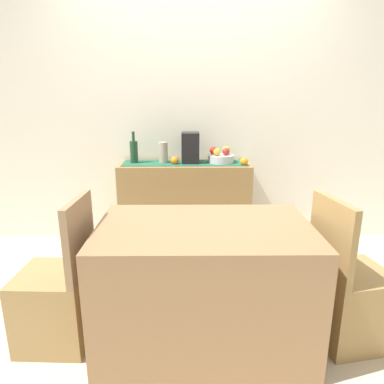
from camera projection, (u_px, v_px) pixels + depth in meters
name	position (u px, v px, depth m)	size (l,w,h in m)	color
ground_plane	(197.00, 297.00, 2.63)	(6.40, 6.40, 0.02)	beige
room_wall_rear	(194.00, 104.00, 3.40)	(6.40, 0.06, 2.70)	silver
sideboard_console	(185.00, 205.00, 3.40)	(1.21, 0.42, 0.82)	olive
table_runner	(185.00, 163.00, 3.29)	(1.14, 0.32, 0.01)	#22563E
fruit_bowl	(221.00, 159.00, 3.28)	(0.24, 0.24, 0.07)	silver
apple_front	(213.00, 150.00, 3.30)	(0.07, 0.07, 0.07)	red
apple_right	(226.00, 151.00, 3.25)	(0.07, 0.07, 0.07)	#A52820
apple_left	(217.00, 152.00, 3.23)	(0.06, 0.06, 0.06)	gold
apple_center	(226.00, 150.00, 3.31)	(0.07, 0.07, 0.07)	#9AA738
wine_bottle	(134.00, 151.00, 3.26)	(0.07, 0.07, 0.29)	#1C4027
coffee_maker	(190.00, 148.00, 3.25)	(0.16, 0.18, 0.28)	black
ceramic_vase	(163.00, 153.00, 3.26)	(0.08, 0.08, 0.20)	#9F9788
orange_loose_mid	(175.00, 161.00, 3.22)	(0.07, 0.07, 0.07)	orange
orange_loose_far	(244.00, 161.00, 3.18)	(0.07, 0.07, 0.07)	orange
dining_table	(204.00, 284.00, 2.08)	(1.21, 0.76, 0.74)	#926C48
chair_near_window	(58.00, 301.00, 2.10)	(0.42, 0.42, 0.90)	#9C7C4B
chair_by_corner	(349.00, 299.00, 2.11)	(0.47, 0.47, 0.90)	#9A7948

